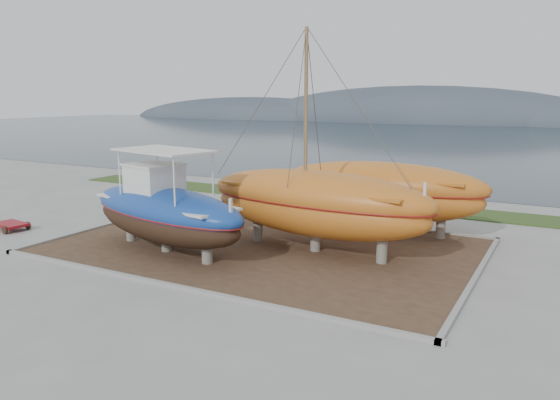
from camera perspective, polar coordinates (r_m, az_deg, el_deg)
The scene contains 11 objects.
ground at distance 21.37m, azimuth -7.19°, elevation -7.49°, with size 140.00×140.00×0.00m, color gray.
dirt_patch at distance 24.56m, azimuth -1.73°, elevation -4.87°, with size 18.00×12.00×0.06m, color #422D1E.
curb_frame at distance 24.55m, azimuth -1.73°, elevation -4.77°, with size 18.60×12.60×0.15m, color gray, non-canonical shape.
grass_strip at distance 34.71m, azimuth 7.88°, elevation -0.25°, with size 44.00×3.00×0.08m, color #284219.
sea at distance 87.47m, azimuth 20.74°, elevation 5.85°, with size 260.00×100.00×0.04m, color #17252E, non-canonical shape.
mountain_ridge at distance 142.06m, azimuth 23.91°, elevation 7.33°, with size 200.00×36.00×20.00m, color #333D49, non-canonical shape.
blue_caique at distance 23.77m, azimuth -11.96°, elevation -0.09°, with size 9.20×2.88×4.42m, color #173F94, non-canonical shape.
white_dinghy at distance 30.24m, azimuth -12.30°, elevation -0.90°, with size 3.89×1.46×1.17m, color silver, non-canonical shape.
orange_sailboat at distance 22.99m, azimuth 3.85°, elevation 6.02°, with size 10.71×3.16×9.39m, color #BC641C, non-canonical shape.
orange_bare_hull at distance 27.17m, azimuth 10.42°, elevation 0.21°, with size 10.28×3.09×3.37m, color #BC641C, non-canonical shape.
red_trailer at distance 30.72m, azimuth -26.30°, elevation -2.49°, with size 2.60×1.30×0.37m, color maroon, non-canonical shape.
Camera 1 is at (11.94, -16.39, 6.73)m, focal length 35.00 mm.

